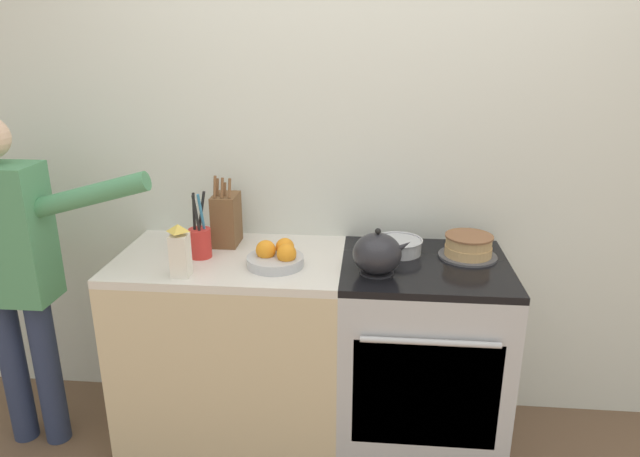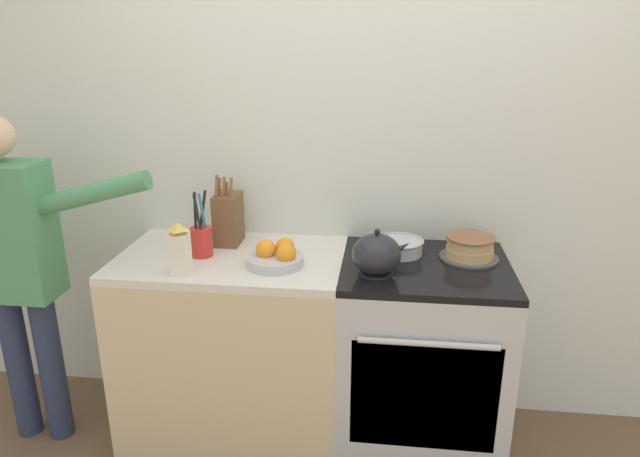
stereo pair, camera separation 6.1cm
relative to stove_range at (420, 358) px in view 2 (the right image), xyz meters
name	(u,v)px [view 2 (the right image)]	position (x,y,z in m)	size (l,w,h in m)	color
wall_back	(373,151)	(-0.24, 0.33, 0.85)	(8.00, 0.04, 2.60)	silver
counter_cabinet	(235,346)	(-0.84, 0.00, 0.00)	(0.98, 0.61, 0.89)	beige
stove_range	(420,358)	(0.00, 0.00, 0.00)	(0.70, 0.65, 0.89)	#B7BABF
layer_cake	(470,248)	(0.18, 0.09, 0.49)	(0.25, 0.25, 0.10)	#4C4C51
tea_kettle	(377,254)	(-0.20, -0.12, 0.53)	(0.24, 0.20, 0.19)	#232328
mixing_bowl	(399,246)	(-0.11, 0.11, 0.48)	(0.21, 0.21, 0.07)	#B7BABF
knife_block	(228,218)	(-0.89, 0.16, 0.56)	(0.11, 0.16, 0.33)	brown
utensil_crock	(201,239)	(-0.96, -0.01, 0.52)	(0.09, 0.09, 0.29)	red
fruit_bowl	(276,256)	(-0.62, -0.08, 0.48)	(0.24, 0.24, 0.11)	#B7BABF
milk_carton	(180,250)	(-0.98, -0.22, 0.55)	(0.07, 0.07, 0.22)	white
person_baker	(17,259)	(-1.74, -0.14, 0.44)	(0.89, 0.20, 1.50)	#283351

